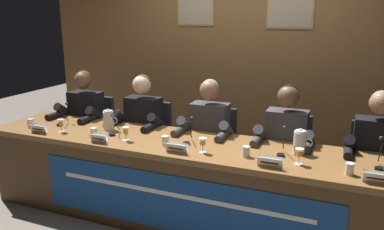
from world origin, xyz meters
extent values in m
plane|color=#70665B|center=(0.00, 0.00, 0.00)|extent=(12.00, 12.00, 0.00)
cube|color=brown|center=(0.00, 1.51, 1.30)|extent=(5.17, 0.12, 2.60)
cube|color=tan|center=(-0.55, 1.44, 1.87)|extent=(0.46, 0.02, 0.34)
cube|color=tan|center=(-0.55, 1.43, 1.87)|extent=(0.42, 0.01, 0.30)
cube|color=tan|center=(0.55, 1.44, 1.87)|extent=(0.50, 0.02, 0.39)
cube|color=tan|center=(0.55, 1.43, 1.87)|extent=(0.46, 0.01, 0.35)
cube|color=brown|center=(0.00, 0.00, 0.73)|extent=(3.97, 0.77, 0.05)
cube|color=#4C341B|center=(0.00, -0.36, 0.35)|extent=(3.91, 0.04, 0.70)
cube|color=#4C341B|center=(-1.93, 0.00, 0.35)|extent=(0.08, 0.69, 0.70)
cube|color=#19478C|center=(0.01, -0.38, 0.35)|extent=(2.55, 0.01, 0.49)
cube|color=white|center=(0.01, -0.39, 0.44)|extent=(2.17, 0.00, 0.04)
cylinder|color=black|center=(-1.47, 0.48, 0.01)|extent=(0.44, 0.44, 0.02)
cylinder|color=black|center=(-1.47, 0.48, 0.24)|extent=(0.05, 0.05, 0.42)
cube|color=#232328|center=(-1.47, 0.48, 0.46)|extent=(0.44, 0.44, 0.03)
cube|color=#232328|center=(-1.47, 0.68, 0.70)|extent=(0.40, 0.05, 0.44)
cylinder|color=black|center=(-1.57, 0.13, 0.24)|extent=(0.10, 0.10, 0.48)
cylinder|color=black|center=(-1.37, 0.13, 0.24)|extent=(0.10, 0.10, 0.48)
cylinder|color=black|center=(-1.57, 0.28, 0.53)|extent=(0.13, 0.34, 0.13)
cylinder|color=black|center=(-1.37, 0.28, 0.53)|extent=(0.13, 0.34, 0.13)
cube|color=black|center=(-1.47, 0.45, 0.77)|extent=(0.36, 0.20, 0.48)
sphere|color=brown|center=(-1.47, 0.43, 1.14)|extent=(0.19, 0.19, 0.19)
sphere|color=#593819|center=(-1.47, 0.45, 1.16)|extent=(0.17, 0.17, 0.17)
cylinder|color=black|center=(-1.68, 0.35, 0.79)|extent=(0.09, 0.30, 0.25)
cylinder|color=black|center=(-1.26, 0.35, 0.79)|extent=(0.09, 0.30, 0.25)
cylinder|color=black|center=(-1.68, 0.19, 0.78)|extent=(0.07, 0.24, 0.07)
cylinder|color=black|center=(-1.26, 0.19, 0.78)|extent=(0.07, 0.24, 0.07)
cube|color=white|center=(-1.44, -0.30, 0.79)|extent=(0.18, 0.03, 0.08)
cube|color=white|center=(-1.44, -0.27, 0.79)|extent=(0.18, 0.03, 0.08)
cube|color=black|center=(-1.44, -0.30, 0.79)|extent=(0.13, 0.01, 0.01)
cylinder|color=white|center=(-1.27, -0.18, 0.75)|extent=(0.06, 0.06, 0.00)
cylinder|color=white|center=(-1.27, -0.18, 0.78)|extent=(0.01, 0.01, 0.05)
cone|color=white|center=(-1.27, -0.18, 0.84)|extent=(0.06, 0.06, 0.06)
cylinder|color=orange|center=(-1.27, -0.18, 0.84)|extent=(0.04, 0.04, 0.04)
cylinder|color=silver|center=(-1.65, -0.18, 0.79)|extent=(0.06, 0.06, 0.08)
cylinder|color=silver|center=(-1.65, -0.18, 0.78)|extent=(0.05, 0.05, 0.05)
cylinder|color=black|center=(-1.43, -0.02, 0.76)|extent=(0.06, 0.06, 0.02)
cylinder|color=black|center=(-1.43, 0.04, 0.86)|extent=(0.01, 0.13, 0.18)
sphere|color=#2D2D2D|center=(-1.43, 0.10, 0.95)|extent=(0.03, 0.03, 0.03)
cylinder|color=black|center=(-0.73, 0.48, 0.01)|extent=(0.44, 0.44, 0.02)
cylinder|color=black|center=(-0.73, 0.48, 0.24)|extent=(0.05, 0.05, 0.42)
cube|color=#232328|center=(-0.73, 0.48, 0.46)|extent=(0.44, 0.44, 0.03)
cube|color=#232328|center=(-0.73, 0.68, 0.70)|extent=(0.40, 0.05, 0.44)
cylinder|color=black|center=(-0.83, 0.13, 0.24)|extent=(0.10, 0.10, 0.48)
cylinder|color=black|center=(-0.63, 0.13, 0.24)|extent=(0.10, 0.10, 0.48)
cylinder|color=black|center=(-0.83, 0.28, 0.53)|extent=(0.13, 0.34, 0.13)
cylinder|color=black|center=(-0.63, 0.28, 0.53)|extent=(0.13, 0.34, 0.13)
cube|color=black|center=(-0.73, 0.45, 0.77)|extent=(0.36, 0.20, 0.48)
sphere|color=beige|center=(-0.73, 0.43, 1.14)|extent=(0.19, 0.19, 0.19)
sphere|color=#593819|center=(-0.73, 0.45, 1.16)|extent=(0.17, 0.17, 0.17)
cylinder|color=black|center=(-0.94, 0.35, 0.79)|extent=(0.09, 0.30, 0.25)
cylinder|color=black|center=(-0.52, 0.35, 0.79)|extent=(0.09, 0.30, 0.25)
cylinder|color=black|center=(-0.94, 0.19, 0.78)|extent=(0.07, 0.24, 0.07)
cylinder|color=black|center=(-0.52, 0.19, 0.78)|extent=(0.07, 0.24, 0.07)
cube|color=white|center=(-0.75, -0.32, 0.79)|extent=(0.17, 0.03, 0.08)
cube|color=white|center=(-0.75, -0.28, 0.79)|extent=(0.17, 0.03, 0.08)
cube|color=black|center=(-0.75, -0.32, 0.79)|extent=(0.12, 0.01, 0.01)
cylinder|color=white|center=(-0.56, -0.17, 0.75)|extent=(0.06, 0.06, 0.00)
cylinder|color=white|center=(-0.56, -0.17, 0.78)|extent=(0.01, 0.01, 0.05)
cone|color=white|center=(-0.56, -0.17, 0.84)|extent=(0.06, 0.06, 0.06)
cylinder|color=orange|center=(-0.56, -0.17, 0.84)|extent=(0.04, 0.04, 0.04)
cylinder|color=silver|center=(-0.89, -0.19, 0.79)|extent=(0.06, 0.06, 0.08)
cylinder|color=silver|center=(-0.89, -0.19, 0.78)|extent=(0.05, 0.05, 0.05)
cylinder|color=black|center=(-0.76, -0.09, 0.76)|extent=(0.06, 0.06, 0.02)
cylinder|color=black|center=(-0.76, -0.03, 0.86)|extent=(0.01, 0.13, 0.18)
sphere|color=#2D2D2D|center=(-0.76, 0.03, 0.95)|extent=(0.03, 0.03, 0.03)
cylinder|color=black|center=(0.00, 0.48, 0.01)|extent=(0.44, 0.44, 0.02)
cylinder|color=black|center=(0.00, 0.48, 0.24)|extent=(0.05, 0.05, 0.42)
cube|color=#232328|center=(0.00, 0.48, 0.46)|extent=(0.44, 0.44, 0.03)
cube|color=#232328|center=(0.00, 0.68, 0.70)|extent=(0.40, 0.05, 0.44)
cylinder|color=black|center=(-0.10, 0.13, 0.24)|extent=(0.10, 0.10, 0.48)
cylinder|color=black|center=(0.10, 0.13, 0.24)|extent=(0.10, 0.10, 0.48)
cylinder|color=black|center=(-0.10, 0.28, 0.53)|extent=(0.13, 0.34, 0.13)
cylinder|color=black|center=(0.10, 0.28, 0.53)|extent=(0.13, 0.34, 0.13)
cube|color=#38383D|center=(0.00, 0.45, 0.77)|extent=(0.36, 0.20, 0.48)
sphere|color=#8E664C|center=(0.00, 0.43, 1.14)|extent=(0.19, 0.19, 0.19)
sphere|color=gray|center=(0.00, 0.45, 1.16)|extent=(0.17, 0.17, 0.17)
cylinder|color=#38383D|center=(-0.21, 0.35, 0.79)|extent=(0.09, 0.30, 0.25)
cylinder|color=#38383D|center=(0.21, 0.35, 0.79)|extent=(0.09, 0.30, 0.25)
cylinder|color=#38383D|center=(-0.21, 0.19, 0.78)|extent=(0.07, 0.24, 0.07)
cylinder|color=#38383D|center=(0.21, 0.19, 0.78)|extent=(0.07, 0.24, 0.07)
cube|color=white|center=(-0.02, -0.29, 0.79)|extent=(0.19, 0.03, 0.08)
cube|color=white|center=(-0.02, -0.25, 0.79)|extent=(0.19, 0.03, 0.08)
cube|color=black|center=(-0.02, -0.29, 0.79)|extent=(0.13, 0.01, 0.01)
cylinder|color=white|center=(0.17, -0.19, 0.75)|extent=(0.06, 0.06, 0.00)
cylinder|color=white|center=(0.17, -0.19, 0.78)|extent=(0.01, 0.01, 0.05)
cone|color=white|center=(0.17, -0.19, 0.84)|extent=(0.06, 0.06, 0.06)
cylinder|color=yellow|center=(0.17, -0.19, 0.84)|extent=(0.04, 0.04, 0.04)
cylinder|color=silver|center=(-0.18, -0.15, 0.79)|extent=(0.06, 0.06, 0.08)
cylinder|color=silver|center=(-0.18, -0.15, 0.78)|extent=(0.05, 0.05, 0.05)
cylinder|color=black|center=(-0.03, -0.06, 0.76)|extent=(0.06, 0.06, 0.02)
cylinder|color=black|center=(-0.03, 0.01, 0.86)|extent=(0.01, 0.13, 0.18)
sphere|color=#2D2D2D|center=(-0.03, 0.07, 0.95)|extent=(0.03, 0.03, 0.03)
cylinder|color=black|center=(0.73, 0.48, 0.01)|extent=(0.44, 0.44, 0.02)
cylinder|color=black|center=(0.73, 0.48, 0.24)|extent=(0.05, 0.05, 0.42)
cube|color=#232328|center=(0.73, 0.48, 0.46)|extent=(0.44, 0.44, 0.03)
cube|color=#232328|center=(0.73, 0.68, 0.70)|extent=(0.40, 0.05, 0.44)
cylinder|color=black|center=(0.63, 0.13, 0.24)|extent=(0.10, 0.10, 0.48)
cylinder|color=black|center=(0.83, 0.13, 0.24)|extent=(0.10, 0.10, 0.48)
cylinder|color=black|center=(0.63, 0.28, 0.53)|extent=(0.13, 0.34, 0.13)
cylinder|color=black|center=(0.83, 0.28, 0.53)|extent=(0.13, 0.34, 0.13)
cube|color=#38383D|center=(0.73, 0.45, 0.77)|extent=(0.36, 0.20, 0.48)
sphere|color=brown|center=(0.73, 0.43, 1.14)|extent=(0.19, 0.19, 0.19)
sphere|color=black|center=(0.73, 0.45, 1.16)|extent=(0.17, 0.17, 0.17)
cylinder|color=#38383D|center=(0.52, 0.35, 0.79)|extent=(0.09, 0.30, 0.25)
cylinder|color=#38383D|center=(0.94, 0.35, 0.79)|extent=(0.09, 0.30, 0.25)
cylinder|color=#38383D|center=(0.52, 0.19, 0.78)|extent=(0.07, 0.24, 0.07)
cylinder|color=#38383D|center=(0.94, 0.19, 0.78)|extent=(0.07, 0.24, 0.07)
cube|color=white|center=(0.73, -0.30, 0.79)|extent=(0.19, 0.03, 0.08)
cube|color=white|center=(0.73, -0.27, 0.79)|extent=(0.19, 0.03, 0.08)
cube|color=black|center=(0.73, -0.31, 0.79)|extent=(0.13, 0.01, 0.01)
cylinder|color=white|center=(0.92, -0.15, 0.75)|extent=(0.06, 0.06, 0.00)
cylinder|color=white|center=(0.92, -0.15, 0.78)|extent=(0.01, 0.01, 0.05)
cone|color=white|center=(0.92, -0.15, 0.84)|extent=(0.06, 0.06, 0.06)
cylinder|color=orange|center=(0.92, -0.15, 0.84)|extent=(0.04, 0.04, 0.04)
cylinder|color=silver|center=(0.52, -0.14, 0.79)|extent=(0.06, 0.06, 0.08)
cylinder|color=silver|center=(0.52, -0.14, 0.78)|extent=(0.05, 0.05, 0.05)
cylinder|color=black|center=(0.77, -0.03, 0.76)|extent=(0.06, 0.06, 0.02)
cylinder|color=black|center=(0.77, 0.03, 0.86)|extent=(0.01, 0.13, 0.18)
sphere|color=#2D2D2D|center=(0.77, 0.09, 0.95)|extent=(0.03, 0.03, 0.03)
cylinder|color=black|center=(1.47, 0.48, 0.01)|extent=(0.44, 0.44, 0.02)
cylinder|color=black|center=(1.47, 0.48, 0.24)|extent=(0.05, 0.05, 0.42)
cube|color=#232328|center=(1.47, 0.48, 0.46)|extent=(0.44, 0.44, 0.03)
cube|color=#232328|center=(1.47, 0.68, 0.70)|extent=(0.40, 0.05, 0.44)
cylinder|color=black|center=(1.37, 0.13, 0.24)|extent=(0.10, 0.10, 0.48)
cylinder|color=black|center=(1.57, 0.13, 0.24)|extent=(0.10, 0.10, 0.48)
cylinder|color=black|center=(1.37, 0.28, 0.53)|extent=(0.13, 0.34, 0.13)
cube|color=black|center=(1.47, 0.45, 0.77)|extent=(0.36, 0.20, 0.48)
sphere|color=#8E664C|center=(1.47, 0.43, 1.14)|extent=(0.19, 0.19, 0.19)
sphere|color=gray|center=(1.47, 0.45, 1.16)|extent=(0.17, 0.17, 0.17)
cylinder|color=black|center=(1.26, 0.35, 0.79)|extent=(0.09, 0.30, 0.25)
cylinder|color=black|center=(1.26, 0.19, 0.78)|extent=(0.07, 0.24, 0.07)
cube|color=white|center=(1.43, -0.31, 0.79)|extent=(0.16, 0.03, 0.08)
cube|color=white|center=(1.43, -0.28, 0.79)|extent=(0.16, 0.03, 0.08)
cube|color=black|center=(1.43, -0.31, 0.79)|extent=(0.11, 0.01, 0.01)
cylinder|color=silver|center=(1.27, -0.21, 0.79)|extent=(0.06, 0.06, 0.08)
cylinder|color=silver|center=(1.27, -0.21, 0.78)|extent=(0.05, 0.05, 0.05)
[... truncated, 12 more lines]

